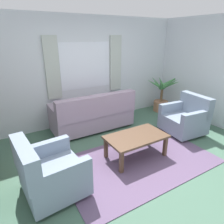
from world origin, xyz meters
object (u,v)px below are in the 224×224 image
(armchair_right, at_px, (185,118))
(potted_plant, at_px, (162,97))
(coffee_table, at_px, (136,139))
(armchair_left, at_px, (49,173))
(couch, at_px, (94,115))

(armchair_right, xyz_separation_m, potted_plant, (0.55, 1.33, 0.09))
(coffee_table, bearing_deg, potted_plant, 36.02)
(armchair_left, relative_size, potted_plant, 0.79)
(armchair_left, distance_m, armchair_right, 3.24)
(coffee_table, xyz_separation_m, potted_plant, (2.15, 1.56, 0.07))
(couch, relative_size, armchair_right, 2.09)
(armchair_right, height_order, potted_plant, potted_plant)
(armchair_left, bearing_deg, potted_plant, -70.55)
(couch, relative_size, armchair_left, 2.10)
(couch, xyz_separation_m, coffee_table, (0.16, -1.45, 0.01))
(coffee_table, distance_m, potted_plant, 2.66)
(armchair_right, height_order, coffee_table, armchair_right)
(armchair_left, bearing_deg, coffee_table, -90.26)
(armchair_left, bearing_deg, armchair_right, -88.35)
(potted_plant, bearing_deg, armchair_right, -112.30)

